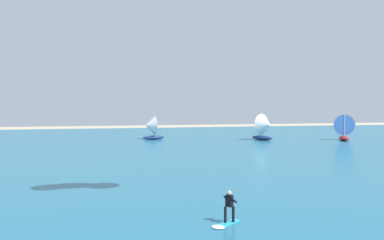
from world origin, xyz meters
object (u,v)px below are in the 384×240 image
kitesurfer (227,212)px  sailboat_leading (265,127)px  sailboat_far_left (151,128)px  sailboat_anchored_offshore (343,127)px

kitesurfer → sailboat_leading: sailboat_leading is taller
sailboat_leading → sailboat_far_left: bearing=163.9°
sailboat_far_left → kitesurfer: bearing=-91.7°
sailboat_leading → sailboat_anchored_offshore: (13.29, -2.58, -0.05)m
kitesurfer → sailboat_anchored_offshore: bearing=49.6°
sailboat_leading → sailboat_far_left: 19.72m
kitesurfer → sailboat_leading: 46.73m
kitesurfer → sailboat_far_left: sailboat_far_left is taller
sailboat_leading → sailboat_far_left: size_ratio=1.10×
kitesurfer → sailboat_anchored_offshore: (33.63, 39.45, 1.66)m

